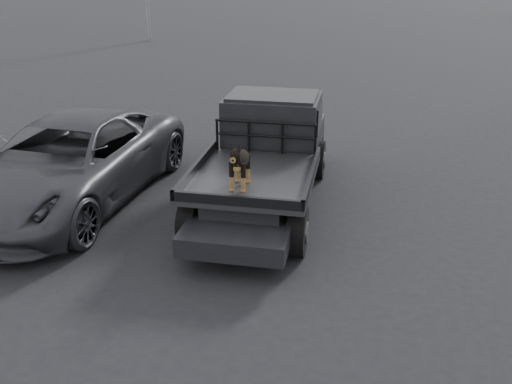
# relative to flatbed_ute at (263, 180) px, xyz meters

# --- Properties ---
(ground) EXTENTS (120.00, 120.00, 0.00)m
(ground) POSITION_rel_flatbed_ute_xyz_m (0.49, -1.68, -0.46)
(ground) COLOR black
(ground) RESTS_ON ground
(flatbed_ute) EXTENTS (2.00, 5.40, 0.92)m
(flatbed_ute) POSITION_rel_flatbed_ute_xyz_m (0.00, 0.00, 0.00)
(flatbed_ute) COLOR black
(flatbed_ute) RESTS_ON ground
(ute_cab) EXTENTS (1.72, 1.30, 0.88)m
(ute_cab) POSITION_rel_flatbed_ute_xyz_m (0.00, 0.95, 0.90)
(ute_cab) COLOR black
(ute_cab) RESTS_ON flatbed_ute
(headache_rack) EXTENTS (1.80, 0.08, 0.55)m
(headache_rack) POSITION_rel_flatbed_ute_xyz_m (0.00, 0.20, 0.74)
(headache_rack) COLOR black
(headache_rack) RESTS_ON flatbed_ute
(dog) EXTENTS (0.32, 0.60, 0.74)m
(dog) POSITION_rel_flatbed_ute_xyz_m (-0.10, -1.43, 0.83)
(dog) COLOR black
(dog) RESTS_ON flatbed_ute
(parked_suv) EXTENTS (2.89, 5.61, 1.51)m
(parked_suv) POSITION_rel_flatbed_ute_xyz_m (-3.43, -0.52, 0.30)
(parked_suv) COLOR #303035
(parked_suv) RESTS_ON ground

